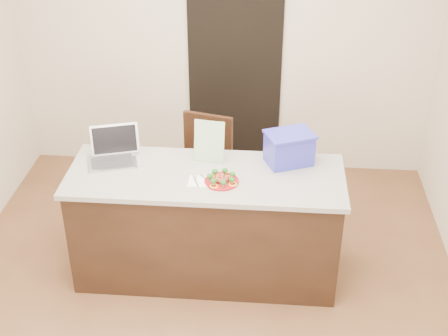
# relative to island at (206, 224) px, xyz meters

# --- Properties ---
(ground) EXTENTS (4.00, 4.00, 0.00)m
(ground) POSITION_rel_island_xyz_m (0.00, -0.25, -0.46)
(ground) COLOR brown
(ground) RESTS_ON ground
(room_shell) EXTENTS (4.00, 4.00, 4.00)m
(room_shell) POSITION_rel_island_xyz_m (0.00, -0.25, 1.16)
(room_shell) COLOR white
(room_shell) RESTS_ON ground
(doorway) EXTENTS (0.90, 0.02, 2.00)m
(doorway) POSITION_rel_island_xyz_m (0.10, 1.73, 0.54)
(doorway) COLOR black
(doorway) RESTS_ON ground
(island) EXTENTS (2.06, 0.76, 0.92)m
(island) POSITION_rel_island_xyz_m (0.00, 0.00, 0.00)
(island) COLOR black
(island) RESTS_ON ground
(plate) EXTENTS (0.25, 0.25, 0.02)m
(plate) POSITION_rel_island_xyz_m (0.13, -0.10, 0.47)
(plate) COLOR maroon
(plate) RESTS_ON island
(meatballs) EXTENTS (0.10, 0.10, 0.04)m
(meatballs) POSITION_rel_island_xyz_m (0.13, -0.11, 0.49)
(meatballs) COLOR brown
(meatballs) RESTS_ON plate
(broccoli) EXTENTS (0.21, 0.21, 0.04)m
(broccoli) POSITION_rel_island_xyz_m (0.13, -0.10, 0.51)
(broccoli) COLOR #134A15
(broccoli) RESTS_ON plate
(pepper_rings) EXTENTS (0.23, 0.23, 0.01)m
(pepper_rings) POSITION_rel_island_xyz_m (0.13, -0.10, 0.48)
(pepper_rings) COLOR yellow
(pepper_rings) RESTS_ON plate
(napkin) EXTENTS (0.16, 0.16, 0.01)m
(napkin) POSITION_rel_island_xyz_m (-0.03, -0.11, 0.46)
(napkin) COLOR white
(napkin) RESTS_ON island
(fork) EXTENTS (0.06, 0.16, 0.00)m
(fork) POSITION_rel_island_xyz_m (-0.05, -0.10, 0.47)
(fork) COLOR #B2B3B7
(fork) RESTS_ON napkin
(knife) EXTENTS (0.08, 0.18, 0.01)m
(knife) POSITION_rel_island_xyz_m (-0.00, -0.13, 0.47)
(knife) COLOR white
(knife) RESTS_ON napkin
(yogurt_bottle) EXTENTS (0.03, 0.03, 0.06)m
(yogurt_bottle) POSITION_rel_island_xyz_m (0.20, -0.12, 0.48)
(yogurt_bottle) COLOR beige
(yogurt_bottle) RESTS_ON island
(laptop) EXTENTS (0.42, 0.39, 0.26)m
(laptop) POSITION_rel_island_xyz_m (-0.72, 0.16, 0.53)
(laptop) COLOR #AAABAF
(laptop) RESTS_ON island
(leaflet) EXTENTS (0.24, 0.08, 0.33)m
(leaflet) POSITION_rel_island_xyz_m (0.01, 0.20, 0.62)
(leaflet) COLOR white
(leaflet) RESTS_ON island
(blue_box) EXTENTS (0.42, 0.37, 0.25)m
(blue_box) POSITION_rel_island_xyz_m (0.61, 0.22, 0.58)
(blue_box) COLOR #2F2FAA
(blue_box) RESTS_ON island
(chair) EXTENTS (0.54, 0.55, 1.00)m
(chair) POSITION_rel_island_xyz_m (-0.07, 0.74, 0.11)
(chair) COLOR #331B0F
(chair) RESTS_ON ground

